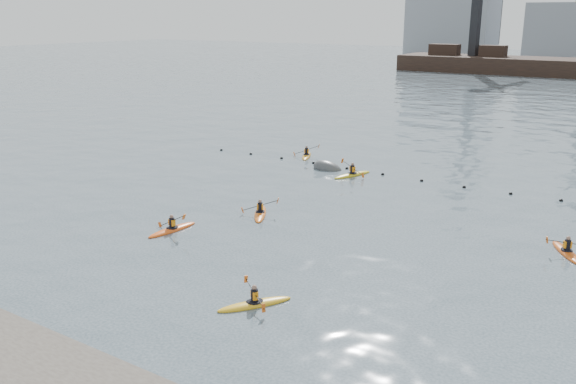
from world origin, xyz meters
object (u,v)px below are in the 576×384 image
object	(u,v)px
kayaker_1	(255,303)
kayaker_4	(567,252)
kayaker_3	(352,174)
kayaker_5	(306,155)
kayaker_0	(172,229)
kayaker_2	(260,213)
mooring_buoy	(328,169)

from	to	relation	value
kayaker_1	kayaker_4	size ratio (longest dim) A/B	0.97
kayaker_3	kayaker_1	bearing A→B (deg)	-53.51
kayaker_3	kayaker_4	bearing A→B (deg)	-6.34
kayaker_1	kayaker_5	xyz separation A→B (m)	(-12.07, 23.83, 0.00)
kayaker_0	kayaker_1	world-z (taller)	kayaker_0
kayaker_0	kayaker_3	bearing A→B (deg)	86.70
kayaker_0	kayaker_4	size ratio (longest dim) A/B	1.07
kayaker_1	kayaker_2	bearing A→B (deg)	158.14
kayaker_4	kayaker_5	distance (m)	24.24
kayaker_5	mooring_buoy	world-z (taller)	kayaker_5
kayaker_0	mooring_buoy	world-z (taller)	kayaker_0
kayaker_1	kayaker_5	distance (m)	26.71
kayaker_2	kayaker_4	bearing A→B (deg)	-20.31
kayaker_2	kayaker_5	distance (m)	15.38
kayaker_0	kayaker_1	bearing A→B (deg)	-21.15
kayaker_1	kayaker_4	world-z (taller)	kayaker_1
kayaker_0	mooring_buoy	bearing A→B (deg)	95.60
kayaker_1	mooring_buoy	bearing A→B (deg)	145.78
mooring_buoy	kayaker_1	bearing A→B (deg)	-67.99
kayaker_3	kayaker_5	size ratio (longest dim) A/B	1.11
kayaker_4	kayaker_2	bearing A→B (deg)	-19.71
kayaker_4	kayaker_5	world-z (taller)	kayaker_5
kayaker_2	kayaker_4	size ratio (longest dim) A/B	1.01
kayaker_2	kayaker_5	xyz separation A→B (m)	(-5.57, 14.34, -0.00)
kayaker_3	mooring_buoy	xyz separation A→B (m)	(-2.44, 0.76, -0.10)
kayaker_0	kayaker_5	world-z (taller)	kayaker_0
kayaker_0	kayaker_5	bearing A→B (deg)	106.27
kayaker_3	kayaker_4	world-z (taller)	kayaker_3
kayaker_2	kayaker_5	world-z (taller)	kayaker_5
kayaker_0	kayaker_4	world-z (taller)	kayaker_0
kayaker_0	mooring_buoy	distance (m)	16.41
kayaker_0	kayaker_4	distance (m)	19.98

